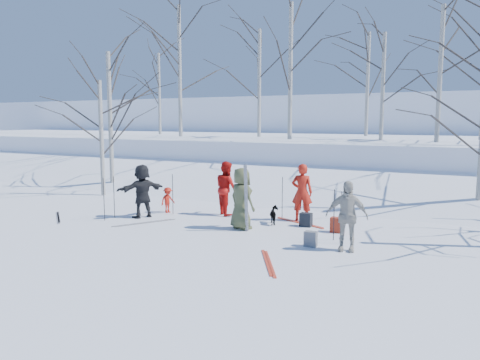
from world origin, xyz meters
The scene contains 35 objects.
ground centered at (0.00, 0.00, 0.00)m, with size 120.00×120.00×0.00m, color white.
snow_ramp centered at (0.00, 7.00, 0.15)m, with size 70.00×9.50×1.40m, color white.
snow_plateau centered at (0.00, 17.00, 1.00)m, with size 70.00×18.00×2.20m, color white.
far_hill centered at (0.00, 38.00, 2.00)m, with size 90.00×30.00×6.00m, color white.
skier_olive_center centered at (0.47, 0.71, 0.88)m, with size 0.86×0.56×1.77m, color #454B2D.
skier_red_north centered at (1.60, 2.57, 0.89)m, with size 0.65×0.43×1.78m, color red.
skier_redor_behind centered at (-0.92, 2.29, 0.89)m, with size 0.86×0.67×1.77m, color red.
skier_red_seated centered at (-2.84, 1.65, 0.43)m, with size 0.56×0.32×0.86m, color red.
skier_cream_east centered at (3.73, -0.11, 0.85)m, with size 0.99×0.41×1.69m, color beige.
skier_grey_west centered at (-3.08, 0.63, 0.86)m, with size 1.59×0.51×1.72m, color black.
dog centered at (1.05, 1.75, 0.27)m, with size 0.29×0.63×0.54m, color black.
upright_ski_left centered at (0.74, 0.46, 0.95)m, with size 0.07×0.02×1.90m, color silver.
upright_ski_right centered at (0.75, 0.46, 0.95)m, with size 0.07×0.02×1.90m, color silver.
ski_pair_a centered at (-5.44, -0.69, 0.01)m, with size 1.60×1.36×0.02m, color silver, non-canonical shape.
ski_pair_b centered at (-2.49, -0.02, 0.01)m, with size 1.10×1.76×0.02m, color silver, non-canonical shape.
ski_pair_c centered at (1.68, 2.22, 0.01)m, with size 1.82×0.95×0.02m, color red, non-canonical shape.
ski_pair_d centered at (2.51, -1.89, 0.01)m, with size 1.14×1.74×0.02m, color red, non-canonical shape.
ski_pole_a centered at (-2.52, 1.50, 0.67)m, with size 0.02×0.02×1.34m, color black.
ski_pole_b centered at (0.96, 2.53, 0.67)m, with size 0.02×0.02×1.34m, color black.
ski_pole_c centered at (3.44, 0.46, 0.67)m, with size 0.02×0.02×1.34m, color black.
ski_pole_d centered at (-3.82, -0.30, 0.67)m, with size 0.02×0.02×1.34m, color black.
ski_pole_e centered at (-3.81, 0.13, 0.67)m, with size 0.02×0.02×1.34m, color black.
ski_pole_f centered at (3.18, 0.71, 0.67)m, with size 0.02×0.02×1.34m, color black.
backpack_red centered at (3.00, 1.58, 0.21)m, with size 0.32×0.22×0.42m, color maroon.
backpack_grey centered at (2.86, -0.16, 0.19)m, with size 0.30×0.20×0.38m, color #5C5E63.
backpack_dark centered at (2.00, 1.87, 0.20)m, with size 0.34×0.24×0.40m, color black.
birch_plateau_b centered at (2.18, 11.31, 4.63)m, with size 4.00×4.00×4.85m, color silver, non-canonical shape.
birch_plateau_c centered at (-4.52, 12.21, 5.06)m, with size 4.61×4.61×5.73m, color silver, non-canonical shape.
birch_plateau_e centered at (-12.05, 13.23, 4.74)m, with size 4.16×4.16×5.08m, color silver, non-canonical shape.
birch_plateau_g centered at (0.42, 15.91, 5.07)m, with size 4.62×4.62×5.74m, color silver, non-canonical shape.
birch_plateau_h centered at (4.71, 9.83, 4.93)m, with size 4.43×4.43×5.47m, color silver, non-canonical shape.
birch_plateau_i centered at (-8.57, 10.58, 5.73)m, with size 5.55×5.55×7.07m, color silver, non-canonical shape.
birch_plateau_j centered at (-1.81, 9.95, 5.36)m, with size 5.02×5.02×6.32m, color silver, non-canonical shape.
birch_edge_a centered at (-7.45, 3.38, 2.36)m, with size 3.90×3.90×4.71m, color silver, non-canonical shape.
birch_edge_d centered at (-8.52, 5.06, 3.06)m, with size 4.88×4.88×6.12m, color silver, non-canonical shape.
Camera 1 is at (6.61, -10.94, 3.11)m, focal length 35.00 mm.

